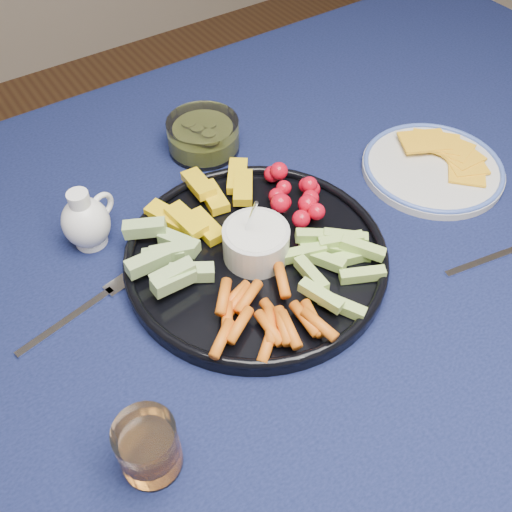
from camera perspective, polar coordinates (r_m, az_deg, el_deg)
dining_table at (r=0.94m, az=4.91°, el=-0.65°), size 1.67×1.07×0.75m
crudite_platter at (r=0.81m, az=-0.17°, el=0.28°), size 0.38×0.38×0.12m
creamer_pitcher at (r=0.86m, az=-16.60°, el=3.35°), size 0.09×0.07×0.10m
pickle_bowl at (r=1.00m, az=-5.28°, el=11.79°), size 0.12×0.12×0.06m
cheese_plate at (r=1.00m, az=17.29°, el=8.57°), size 0.23×0.23×0.03m
juice_tumbler at (r=0.65m, az=-10.64°, el=-18.46°), size 0.07×0.07×0.08m
fork_left at (r=0.81m, az=-16.69°, el=-5.02°), size 0.18×0.05×0.00m
fork_right at (r=0.91m, az=23.44°, el=0.17°), size 0.17×0.05×0.00m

